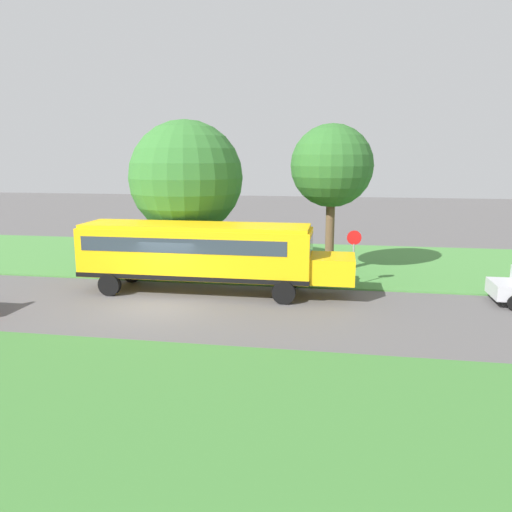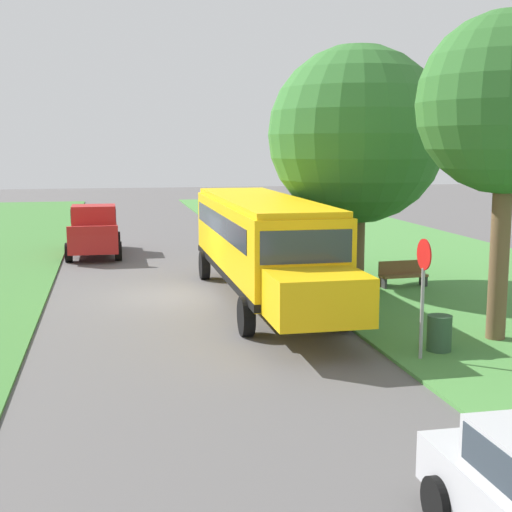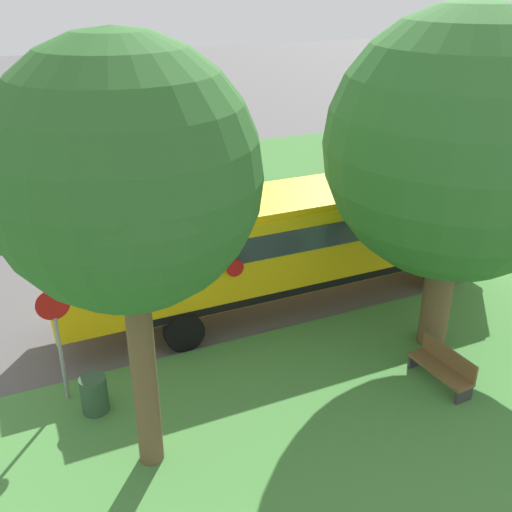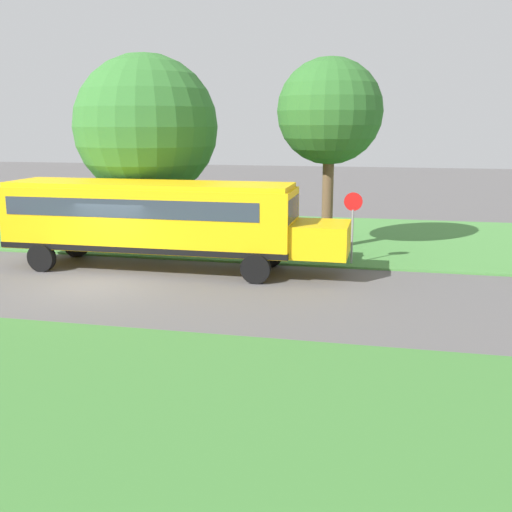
# 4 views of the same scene
# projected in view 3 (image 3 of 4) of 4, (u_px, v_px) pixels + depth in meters

# --- Properties ---
(ground_plane) EXTENTS (120.00, 120.00, 0.00)m
(ground_plane) POSITION_uv_depth(u_px,v_px,m) (298.00, 254.00, 19.86)
(ground_plane) COLOR #565454
(grass_far_side) EXTENTS (10.00, 80.00, 0.07)m
(grass_far_side) POSITION_uv_depth(u_px,v_px,m) (205.00, 177.00, 27.26)
(grass_far_side) COLOR #3D7533
(grass_far_side) RESTS_ON ground
(school_bus) EXTENTS (2.85, 12.42, 3.16)m
(school_bus) POSITION_uv_depth(u_px,v_px,m) (302.00, 234.00, 16.51)
(school_bus) COLOR yellow
(school_bus) RESTS_ON ground
(pickup_truck) EXTENTS (2.28, 5.40, 2.10)m
(pickup_truck) POSITION_uv_depth(u_px,v_px,m) (470.00, 166.00, 25.20)
(pickup_truck) COLOR #B21E1E
(pickup_truck) RESTS_ON ground
(oak_tree_beside_bus) EXTENTS (5.89, 5.89, 8.03)m
(oak_tree_beside_bus) POSITION_uv_depth(u_px,v_px,m) (465.00, 144.00, 12.98)
(oak_tree_beside_bus) COLOR brown
(oak_tree_beside_bus) RESTS_ON ground
(oak_tree_roadside_mid) EXTENTS (4.26, 4.23, 7.81)m
(oak_tree_roadside_mid) POSITION_uv_depth(u_px,v_px,m) (127.00, 183.00, 8.90)
(oak_tree_roadside_mid) COLOR brown
(oak_tree_roadside_mid) RESTS_ON ground
(stop_sign) EXTENTS (0.08, 0.68, 2.74)m
(stop_sign) POSITION_uv_depth(u_px,v_px,m) (57.00, 333.00, 12.32)
(stop_sign) COLOR gray
(stop_sign) RESTS_ON ground
(park_bench) EXTENTS (1.63, 0.60, 0.92)m
(park_bench) POSITION_uv_depth(u_px,v_px,m) (442.00, 367.00, 13.36)
(park_bench) COLOR brown
(park_bench) RESTS_ON ground
(trash_bin) EXTENTS (0.56, 0.56, 0.90)m
(trash_bin) POSITION_uv_depth(u_px,v_px,m) (94.00, 396.00, 12.50)
(trash_bin) COLOR #2D4C33
(trash_bin) RESTS_ON ground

